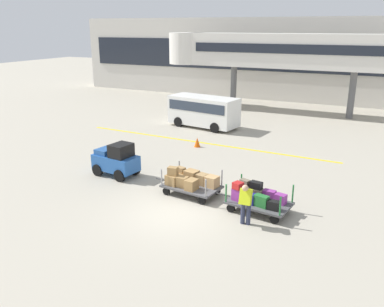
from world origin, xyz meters
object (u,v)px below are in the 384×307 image
baggage_tug (116,160)px  safety_cone_near (197,142)px  baggage_cart_middle (257,198)px  baggage_cart_lead (190,181)px  baggage_handler (246,202)px  shuttle_van (204,109)px

baggage_tug → safety_cone_near: baggage_tug is taller
baggage_cart_middle → baggage_cart_lead: bearing=172.8°
baggage_cart_middle → safety_cone_near: bearing=130.2°
baggage_handler → shuttle_van: shuttle_van is taller
baggage_handler → baggage_tug: bearing=163.6°
baggage_cart_lead → baggage_cart_middle: bearing=-7.2°
baggage_handler → shuttle_van: bearing=120.2°
baggage_tug → baggage_cart_lead: size_ratio=0.72×
baggage_cart_lead → baggage_handler: bearing=-28.8°
baggage_cart_lead → baggage_handler: baggage_handler is taller
baggage_tug → baggage_cart_lead: baggage_tug is taller
baggage_cart_lead → baggage_handler: size_ratio=1.96×
baggage_tug → baggage_cart_middle: bearing=-6.6°
baggage_cart_lead → shuttle_van: size_ratio=0.61×
baggage_tug → baggage_cart_lead: bearing=-6.1°
baggage_handler → shuttle_van: size_ratio=0.31×
baggage_cart_middle → baggage_handler: 1.29m
baggage_tug → safety_cone_near: 6.04m
baggage_tug → baggage_handler: 7.28m
baggage_cart_lead → safety_cone_near: bearing=112.7°
baggage_tug → baggage_handler: size_ratio=1.42×
baggage_cart_lead → safety_cone_near: 6.83m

